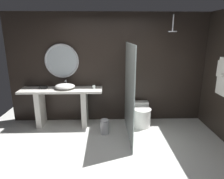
# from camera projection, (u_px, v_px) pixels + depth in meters

# --- Properties ---
(ground_plane) EXTENTS (5.76, 5.76, 0.00)m
(ground_plane) POSITION_uv_depth(u_px,v_px,m) (112.00, 165.00, 3.33)
(ground_plane) COLOR silver
(back_wall_panel) EXTENTS (4.80, 0.10, 2.60)m
(back_wall_panel) POSITION_uv_depth(u_px,v_px,m) (109.00, 69.00, 4.81)
(back_wall_panel) COLOR black
(back_wall_panel) RESTS_ON ground_plane
(vanity_counter) EXTENTS (1.87, 0.52, 0.89)m
(vanity_counter) POSITION_uv_depth(u_px,v_px,m) (62.00, 102.00, 4.65)
(vanity_counter) COLOR silver
(vanity_counter) RESTS_ON ground_plane
(vessel_sink) EXTENTS (0.45, 0.37, 0.19)m
(vessel_sink) POSITION_uv_depth(u_px,v_px,m) (65.00, 86.00, 4.54)
(vessel_sink) COLOR white
(vessel_sink) RESTS_ON vanity_counter
(tumbler_cup) EXTENTS (0.07, 0.07, 0.08)m
(tumbler_cup) POSITION_uv_depth(u_px,v_px,m) (94.00, 87.00, 4.60)
(tumbler_cup) COLOR silver
(tumbler_cup) RESTS_ON vanity_counter
(tissue_box) EXTENTS (0.17, 0.11, 0.06)m
(tissue_box) POSITION_uv_depth(u_px,v_px,m) (43.00, 87.00, 4.59)
(tissue_box) COLOR black
(tissue_box) RESTS_ON vanity_counter
(round_wall_mirror) EXTENTS (0.80, 0.04, 0.80)m
(round_wall_mirror) POSITION_uv_depth(u_px,v_px,m) (62.00, 61.00, 4.64)
(round_wall_mirror) COLOR #B7B7BC
(shower_glass_panel) EXTENTS (0.02, 1.58, 1.94)m
(shower_glass_panel) POSITION_uv_depth(u_px,v_px,m) (129.00, 91.00, 4.10)
(shower_glass_panel) COLOR silver
(shower_glass_panel) RESTS_ON ground_plane
(rain_shower_head) EXTENTS (0.18, 0.18, 0.35)m
(rain_shower_head) POSITION_uv_depth(u_px,v_px,m) (173.00, 29.00, 4.10)
(rain_shower_head) COLOR #B7B7BC
(toilet) EXTENTS (0.41, 0.59, 0.52)m
(toilet) POSITION_uv_depth(u_px,v_px,m) (142.00, 115.00, 4.72)
(toilet) COLOR white
(toilet) RESTS_ON ground_plane
(waste_bin) EXTENTS (0.19, 0.19, 0.35)m
(waste_bin) POSITION_uv_depth(u_px,v_px,m) (105.00, 126.00, 4.34)
(waste_bin) COLOR #B7B7BC
(waste_bin) RESTS_ON ground_plane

